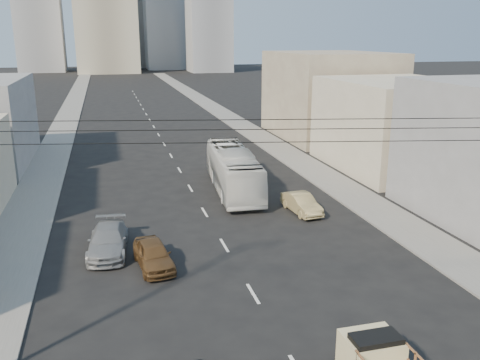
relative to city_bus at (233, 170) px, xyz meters
name	(u,v)px	position (x,y,z in m)	size (l,w,h in m)	color
sidewalk_left	(69,115)	(-14.95, 45.48, -1.61)	(3.50, 180.00, 0.12)	slate
sidewalk_right	(217,109)	(8.55, 45.48, -1.61)	(3.50, 180.00, 0.12)	slate
lane_dashes	(156,130)	(-3.20, 28.48, -1.67)	(0.15, 104.00, 0.01)	silver
city_bus	(233,170)	(0.00, 0.00, 0.00)	(2.81, 12.01, 3.34)	silver
sedan_brown	(153,255)	(-7.45, -12.39, -0.97)	(1.66, 4.13, 1.41)	brown
sedan_tan	(301,203)	(3.26, -6.29, -1.01)	(1.41, 4.03, 1.33)	tan
sedan_grey	(108,240)	(-9.73, -9.86, -0.93)	(2.07, 5.08, 1.48)	gray
overhead_wires	(314,130)	(-3.20, -23.02, 7.29)	(23.01, 5.02, 0.72)	black
bldg_right_mid	(397,125)	(16.30, 3.48, 2.33)	(11.00, 14.00, 8.00)	#C1B89C
bldg_right_far	(329,95)	(16.80, 19.48, 3.33)	(12.00, 16.00, 10.00)	gray
midrise_ne	(166,14)	(14.80, 160.48, 18.33)	(16.00, 16.00, 40.00)	gray
midrise_nw	(39,21)	(-29.20, 155.48, 15.33)	(15.00, 15.00, 34.00)	gray
midrise_back	(131,10)	(2.80, 175.48, 20.33)	(18.00, 18.00, 44.00)	gray
midrise_east	(209,30)	(26.80, 140.48, 12.33)	(14.00, 14.00, 28.00)	gray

